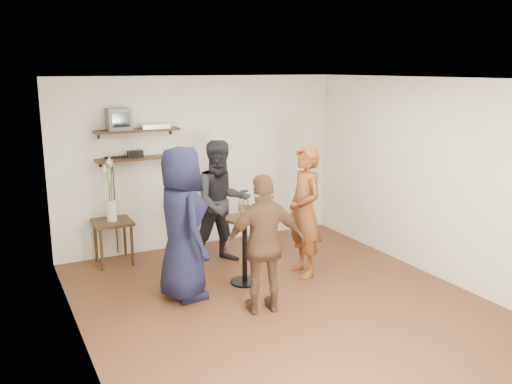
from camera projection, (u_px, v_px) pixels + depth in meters
room at (281, 195)px, 6.15m from camera, size 4.58×5.08×2.68m
shelf_upper at (137, 130)px, 7.65m from camera, size 1.20×0.25×0.04m
shelf_lower at (139, 158)px, 7.74m from camera, size 1.20×0.25×0.04m
crt_monitor at (119, 119)px, 7.50m from camera, size 0.32×0.30×0.30m
dvd_deck at (155, 126)px, 7.75m from camera, size 0.40×0.24×0.06m
radio at (135, 154)px, 7.70m from camera, size 0.22×0.10×0.10m
power_strip at (115, 157)px, 7.63m from camera, size 0.30×0.05×0.03m
side_table at (113, 228)px, 7.59m from camera, size 0.52×0.52×0.63m
vase_lilies at (111, 200)px, 7.50m from camera, size 0.19×0.19×0.94m
drinks_table at (245, 241)px, 6.87m from camera, size 0.48×0.48×0.88m
wine_glass_fl at (241, 208)px, 6.71m from camera, size 0.07×0.07×0.20m
wine_glass_fr at (251, 208)px, 6.77m from camera, size 0.06×0.06×0.18m
wine_glass_bl at (241, 205)px, 6.82m from camera, size 0.07×0.07×0.22m
wine_glass_br at (246, 206)px, 6.78m from camera, size 0.07×0.07×0.22m
person_plaid at (305, 211)px, 7.11m from camera, size 0.47×0.67×1.74m
person_dark at (222, 203)px, 7.56m from camera, size 0.89×0.71×1.75m
person_navy at (182, 224)px, 6.38m from camera, size 0.64×0.93×1.84m
person_brown at (265, 244)px, 6.03m from camera, size 0.99×0.55×1.59m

